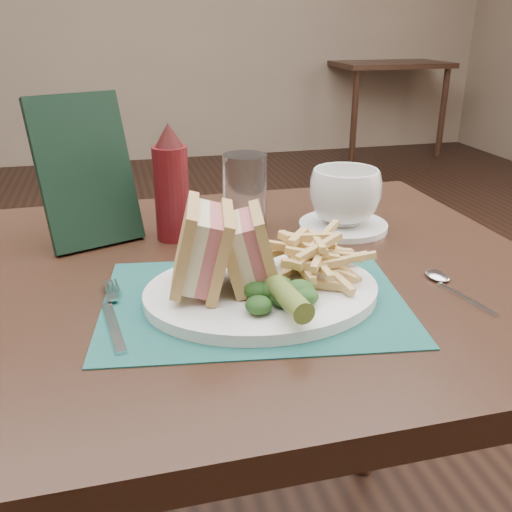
{
  "coord_description": "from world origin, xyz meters",
  "views": [
    {
      "loc": [
        -0.16,
        -1.23,
        1.08
      ],
      "look_at": [
        0.01,
        -0.57,
        0.8
      ],
      "focal_mm": 40.0,
      "sensor_mm": 36.0,
      "label": 1
    }
  ],
  "objects_px": {
    "placemat": "(254,301)",
    "saucer": "(343,226)",
    "check_presenter": "(86,171)",
    "ketchup_bottle": "(171,183)",
    "sandwich_half_a": "(185,248)",
    "plate": "(262,292)",
    "sandwich_half_b": "(231,249)",
    "table_bg_right": "(382,107)",
    "table_main": "(241,471)",
    "coffee_cup": "(345,196)",
    "drinking_glass": "(245,194)"
  },
  "relations": [
    {
      "from": "table_main",
      "to": "ketchup_bottle",
      "type": "bearing_deg",
      "value": 117.39
    },
    {
      "from": "table_bg_right",
      "to": "coffee_cup",
      "type": "bearing_deg",
      "value": -117.12
    },
    {
      "from": "table_main",
      "to": "sandwich_half_b",
      "type": "height_order",
      "value": "sandwich_half_b"
    },
    {
      "from": "saucer",
      "to": "check_presenter",
      "type": "height_order",
      "value": "check_presenter"
    },
    {
      "from": "table_bg_right",
      "to": "drinking_glass",
      "type": "relative_size",
      "value": 6.92
    },
    {
      "from": "plate",
      "to": "ketchup_bottle",
      "type": "distance_m",
      "value": 0.27
    },
    {
      "from": "table_main",
      "to": "placemat",
      "type": "height_order",
      "value": "placemat"
    },
    {
      "from": "sandwich_half_b",
      "to": "check_presenter",
      "type": "relative_size",
      "value": 0.41
    },
    {
      "from": "sandwich_half_b",
      "to": "saucer",
      "type": "distance_m",
      "value": 0.32
    },
    {
      "from": "sandwich_half_b",
      "to": "check_presenter",
      "type": "bearing_deg",
      "value": 134.78
    },
    {
      "from": "coffee_cup",
      "to": "check_presenter",
      "type": "relative_size",
      "value": 0.5
    },
    {
      "from": "table_main",
      "to": "check_presenter",
      "type": "xyz_separation_m",
      "value": [
        -0.2,
        0.17,
        0.49
      ]
    },
    {
      "from": "table_main",
      "to": "placemat",
      "type": "distance_m",
      "value": 0.39
    },
    {
      "from": "sandwich_half_a",
      "to": "table_bg_right",
      "type": "bearing_deg",
      "value": 70.44
    },
    {
      "from": "sandwich_half_b",
      "to": "sandwich_half_a",
      "type": "bearing_deg",
      "value": -171.72
    },
    {
      "from": "coffee_cup",
      "to": "drinking_glass",
      "type": "bearing_deg",
      "value": 169.48
    },
    {
      "from": "sandwich_half_a",
      "to": "ketchup_bottle",
      "type": "xyz_separation_m",
      "value": [
        0.01,
        0.23,
        0.02
      ]
    },
    {
      "from": "table_bg_right",
      "to": "plate",
      "type": "bearing_deg",
      "value": -118.14
    },
    {
      "from": "table_main",
      "to": "table_bg_right",
      "type": "bearing_deg",
      "value": 61.15
    },
    {
      "from": "plate",
      "to": "saucer",
      "type": "distance_m",
      "value": 0.3
    },
    {
      "from": "saucer",
      "to": "check_presenter",
      "type": "distance_m",
      "value": 0.43
    },
    {
      "from": "check_presenter",
      "to": "ketchup_bottle",
      "type": "bearing_deg",
      "value": -29.99
    },
    {
      "from": "coffee_cup",
      "to": "placemat",
      "type": "bearing_deg",
      "value": -133.38
    },
    {
      "from": "drinking_glass",
      "to": "check_presenter",
      "type": "bearing_deg",
      "value": 176.46
    },
    {
      "from": "placemat",
      "to": "ketchup_bottle",
      "type": "xyz_separation_m",
      "value": [
        -0.07,
        0.25,
        0.09
      ]
    },
    {
      "from": "plate",
      "to": "coffee_cup",
      "type": "xyz_separation_m",
      "value": [
        0.2,
        0.22,
        0.05
      ]
    },
    {
      "from": "plate",
      "to": "sandwich_half_b",
      "type": "height_order",
      "value": "sandwich_half_b"
    },
    {
      "from": "table_main",
      "to": "ketchup_bottle",
      "type": "xyz_separation_m",
      "value": [
        -0.08,
        0.14,
        0.47
      ]
    },
    {
      "from": "placemat",
      "to": "sandwich_half_b",
      "type": "xyz_separation_m",
      "value": [
        -0.02,
        0.02,
        0.07
      ]
    },
    {
      "from": "table_bg_right",
      "to": "drinking_glass",
      "type": "bearing_deg",
      "value": -119.3
    },
    {
      "from": "table_bg_right",
      "to": "saucer",
      "type": "height_order",
      "value": "saucer"
    },
    {
      "from": "table_bg_right",
      "to": "sandwich_half_b",
      "type": "relative_size",
      "value": 9.27
    },
    {
      "from": "table_main",
      "to": "plate",
      "type": "xyz_separation_m",
      "value": [
        0.01,
        -0.1,
        0.38
      ]
    },
    {
      "from": "placemat",
      "to": "saucer",
      "type": "relative_size",
      "value": 2.52
    },
    {
      "from": "drinking_glass",
      "to": "saucer",
      "type": "bearing_deg",
      "value": -10.52
    },
    {
      "from": "saucer",
      "to": "drinking_glass",
      "type": "xyz_separation_m",
      "value": [
        -0.16,
        0.03,
        0.06
      ]
    },
    {
      "from": "table_main",
      "to": "drinking_glass",
      "type": "distance_m",
      "value": 0.47
    },
    {
      "from": "plate",
      "to": "coffee_cup",
      "type": "height_order",
      "value": "coffee_cup"
    },
    {
      "from": "saucer",
      "to": "plate",
      "type": "bearing_deg",
      "value": -132.44
    },
    {
      "from": "drinking_glass",
      "to": "ketchup_bottle",
      "type": "height_order",
      "value": "ketchup_bottle"
    },
    {
      "from": "coffee_cup",
      "to": "drinking_glass",
      "type": "relative_size",
      "value": 0.91
    },
    {
      "from": "check_presenter",
      "to": "saucer",
      "type": "bearing_deg",
      "value": -27.05
    },
    {
      "from": "sandwich_half_a",
      "to": "table_main",
      "type": "bearing_deg",
      "value": 54.34
    },
    {
      "from": "table_bg_right",
      "to": "coffee_cup",
      "type": "xyz_separation_m",
      "value": [
        -1.9,
        -3.71,
        0.43
      ]
    },
    {
      "from": "saucer",
      "to": "ketchup_bottle",
      "type": "xyz_separation_m",
      "value": [
        -0.28,
        0.02,
        0.09
      ]
    },
    {
      "from": "coffee_cup",
      "to": "drinking_glass",
      "type": "xyz_separation_m",
      "value": [
        -0.16,
        0.03,
        0.01
      ]
    },
    {
      "from": "sandwich_half_a",
      "to": "saucer",
      "type": "distance_m",
      "value": 0.36
    },
    {
      "from": "table_main",
      "to": "table_bg_right",
      "type": "height_order",
      "value": "same"
    },
    {
      "from": "table_main",
      "to": "plate",
      "type": "distance_m",
      "value": 0.4
    },
    {
      "from": "placemat",
      "to": "sandwich_half_b",
      "type": "relative_size",
      "value": 3.9
    }
  ]
}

